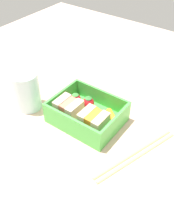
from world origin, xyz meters
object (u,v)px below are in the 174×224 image
(strawberry_left, at_px, (88,102))
(chopstick_pair, at_px, (136,154))
(sandwich_center_left, at_px, (69,109))
(carrot_stick_far_left, at_px, (99,112))
(carrot_stick_left, at_px, (112,117))
(drinking_glass, at_px, (27,91))
(sandwich_left, at_px, (93,122))
(strawberry_far_left, at_px, (76,99))

(strawberry_left, relative_size, chopstick_pair, 0.16)
(sandwich_center_left, relative_size, carrot_stick_far_left, 1.25)
(sandwich_center_left, distance_m, carrot_stick_left, 0.10)
(carrot_stick_far_left, xyz_separation_m, drinking_glass, (0.17, 0.07, 0.03))
(chopstick_pair, bearing_deg, strawberry_left, -18.35)
(drinking_glass, bearing_deg, strawberry_left, -150.89)
(sandwich_left, relative_size, carrot_stick_left, 1.15)
(carrot_stick_left, bearing_deg, carrot_stick_far_left, 6.08)
(sandwich_left, bearing_deg, chopstick_pair, -179.99)
(carrot_stick_left, bearing_deg, drinking_glass, 19.86)
(strawberry_left, relative_size, strawberry_far_left, 1.04)
(sandwich_left, bearing_deg, carrot_stick_far_left, -69.18)
(carrot_stick_far_left, bearing_deg, drinking_glass, 22.55)
(carrot_stick_left, xyz_separation_m, drinking_glass, (0.20, 0.07, 0.03))
(sandwich_center_left, distance_m, strawberry_far_left, 0.05)
(sandwich_left, relative_size, sandwich_center_left, 1.00)
(chopstick_pair, bearing_deg, strawberry_far_left, -13.46)
(strawberry_left, xyz_separation_m, drinking_glass, (0.13, 0.07, 0.02))
(strawberry_left, relative_size, drinking_glass, 0.36)
(sandwich_center_left, bearing_deg, chopstick_pair, -179.99)
(sandwich_left, height_order, strawberry_left, sandwich_left)
(chopstick_pair, height_order, drinking_glass, drinking_glass)
(carrot_stick_far_left, relative_size, drinking_glass, 0.46)
(sandwich_center_left, bearing_deg, drinking_glass, 9.67)
(sandwich_center_left, distance_m, strawberry_left, 0.06)
(strawberry_left, distance_m, strawberry_far_left, 0.03)
(carrot_stick_far_left, height_order, strawberry_far_left, strawberry_far_left)
(strawberry_left, xyz_separation_m, chopstick_pair, (-0.16, 0.05, -0.02))
(sandwich_center_left, bearing_deg, sandwich_left, 180.00)
(carrot_stick_far_left, height_order, chopstick_pair, carrot_stick_far_left)
(sandwich_center_left, distance_m, chopstick_pair, 0.18)
(sandwich_center_left, bearing_deg, strawberry_left, -107.57)
(sandwich_left, height_order, chopstick_pair, sandwich_left)
(sandwich_left, distance_m, sandwich_center_left, 0.07)
(sandwich_center_left, height_order, chopstick_pair, sandwich_center_left)
(drinking_glass, bearing_deg, carrot_stick_far_left, -157.45)
(sandwich_center_left, xyz_separation_m, carrot_stick_left, (-0.09, -0.05, -0.02))
(sandwich_left, height_order, carrot_stick_left, sandwich_left)
(sandwich_left, height_order, strawberry_far_left, sandwich_left)
(drinking_glass, bearing_deg, carrot_stick_left, -160.14)
(sandwich_left, bearing_deg, drinking_glass, 6.04)
(carrot_stick_left, xyz_separation_m, strawberry_far_left, (0.10, 0.01, 0.01))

